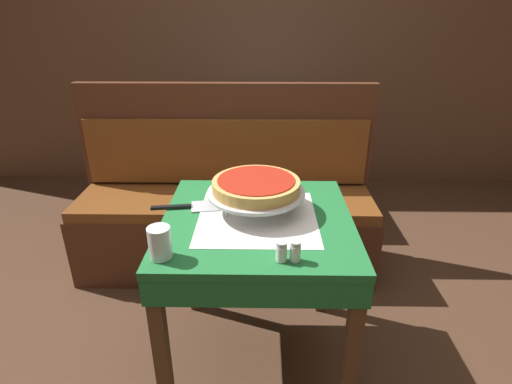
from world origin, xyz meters
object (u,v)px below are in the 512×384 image
pizza_pan_stand (256,193)px  salt_shaker (281,252)px  deep_dish_pizza (256,185)px  dining_table_rear (266,131)px  booth_bench (226,217)px  dining_table_front (257,238)px  water_glass_near (160,243)px  pepper_shaker (295,251)px  condiment_caddy (274,114)px  pizza_server (190,207)px

pizza_pan_stand → salt_shaker: size_ratio=5.70×
pizza_pan_stand → deep_dish_pizza: (0.00, -0.00, 0.03)m
dining_table_rear → booth_bench: 0.90m
pizza_pan_stand → salt_shaker: pizza_pan_stand is taller
dining_table_front → salt_shaker: salt_shaker is taller
salt_shaker → water_glass_near: bearing=178.1°
dining_table_front → pizza_pan_stand: bearing=95.5°
dining_table_front → water_glass_near: bearing=-138.0°
pepper_shaker → salt_shaker: bearing=180.0°
dining_table_rear → condiment_caddy: 0.18m
water_glass_near → salt_shaker: bearing=-1.9°
dining_table_rear → booth_bench: booth_bench is taller
deep_dish_pizza → condiment_caddy: 1.43m
deep_dish_pizza → condiment_caddy: size_ratio=2.24×
pizza_server → pizza_pan_stand: bearing=-3.9°
dining_table_rear → pepper_shaker: pepper_shaker is taller
deep_dish_pizza → pepper_shaker: bearing=-69.8°
dining_table_rear → pizza_pan_stand: pizza_pan_stand is taller
booth_bench → pizza_server: 0.79m
condiment_caddy → booth_bench: bearing=-112.0°
booth_bench → pepper_shaker: booth_bench is taller
deep_dish_pizza → pepper_shaker: (0.13, -0.35, -0.07)m
condiment_caddy → dining_table_rear: bearing=127.8°
booth_bench → pizza_pan_stand: (0.19, -0.69, 0.48)m
dining_table_front → booth_bench: bearing=104.7°
dining_table_front → booth_bench: booth_bench is taller
booth_bench → water_glass_near: (-0.11, -1.02, 0.46)m
deep_dish_pizza → salt_shaker: (0.09, -0.35, -0.08)m
salt_shaker → condiment_caddy: size_ratio=0.44×
dining_table_front → water_glass_near: water_glass_near is taller
dining_table_rear → salt_shaker: 1.86m
booth_bench → dining_table_rear: bearing=73.6°
dining_table_rear → salt_shaker: bearing=-88.9°
pizza_pan_stand → booth_bench: bearing=105.5°
booth_bench → water_glass_near: booth_bench is taller
pizza_pan_stand → water_glass_near: size_ratio=3.56×
salt_shaker → condiment_caddy: 1.78m
dining_table_rear → deep_dish_pizza: bearing=-91.9°
pepper_shaker → booth_bench: bearing=107.1°
dining_table_front → condiment_caddy: condiment_caddy is taller
pizza_server → water_glass_near: 0.36m
water_glass_near → dining_table_front: bearing=42.0°
pepper_shaker → condiment_caddy: condiment_caddy is taller
pizza_pan_stand → condiment_caddy: condiment_caddy is taller
deep_dish_pizza → salt_shaker: size_ratio=5.07×
salt_shaker → dining_table_front: bearing=105.4°
salt_shaker → pepper_shaker: bearing=0.0°
deep_dish_pizza → condiment_caddy: (0.11, 1.43, -0.06)m
water_glass_near → pepper_shaker: water_glass_near is taller
water_glass_near → condiment_caddy: (0.41, 1.77, -0.01)m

